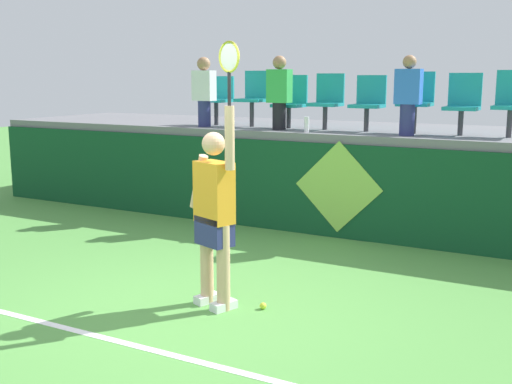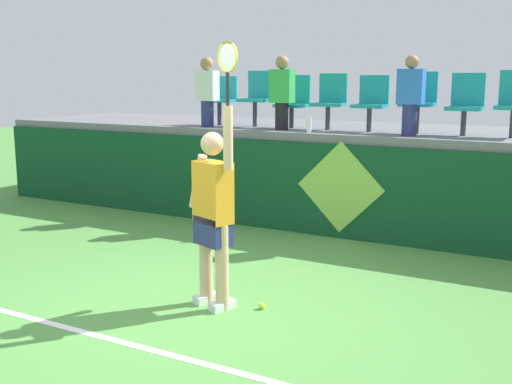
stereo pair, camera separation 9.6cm
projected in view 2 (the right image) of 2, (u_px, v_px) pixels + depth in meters
ground_plane at (190, 313)px, 5.99m from camera, size 40.00×40.00×0.00m
court_back_wall at (330, 190)px, 8.80m from camera, size 12.57×0.20×1.31m
spectator_platform at (364, 132)px, 9.79m from camera, size 12.57×2.70×0.12m
court_baseline_stripe at (132, 345)px, 5.26m from camera, size 11.31×0.08×0.01m
tennis_player at (213, 211)px, 5.99m from camera, size 0.72×0.37×2.53m
tennis_ball at (262, 306)px, 6.07m from camera, size 0.07×0.07×0.07m
water_bottle at (309, 125)px, 8.94m from camera, size 0.07×0.07×0.22m
stadium_chair_0 at (222, 97)px, 10.29m from camera, size 0.44×0.42×0.79m
stadium_chair_1 at (257, 95)px, 9.97m from camera, size 0.44×0.42×0.88m
stadium_chair_2 at (294, 100)px, 9.67m from camera, size 0.44×0.42×0.81m
stadium_chair_3 at (330, 99)px, 9.38m from camera, size 0.44×0.42×0.83m
stadium_chair_4 at (371, 101)px, 9.07m from camera, size 0.44×0.42×0.80m
stadium_chair_5 at (419, 99)px, 8.73m from camera, size 0.44×0.42×0.85m
stadium_chair_6 at (466, 102)px, 8.44m from camera, size 0.44×0.42×0.83m
spectator_0 at (282, 91)px, 9.29m from camera, size 0.34×0.20×1.09m
spectator_1 at (411, 94)px, 8.34m from camera, size 0.34×0.20×1.07m
spectator_2 at (207, 90)px, 9.90m from camera, size 0.34×0.21×1.09m
wall_signage_mount at (339, 238)px, 8.74m from camera, size 1.27×0.01×1.36m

